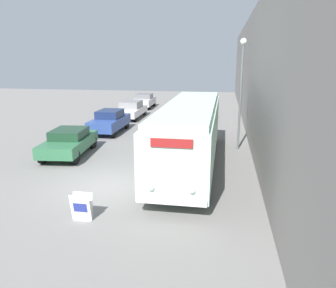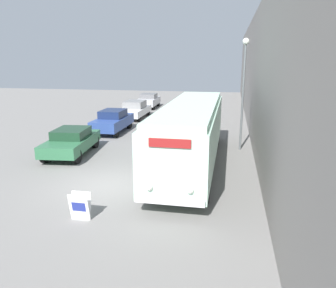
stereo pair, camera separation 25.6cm
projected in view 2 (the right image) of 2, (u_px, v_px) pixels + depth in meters
The scene contains 9 objects.
ground_plane at pixel (106, 186), 13.43m from camera, with size 80.00×80.00×0.00m, color slate.
building_wall_right at pixel (256, 75), 20.74m from camera, with size 0.30×60.00×8.06m.
vintage_bus at pixel (191, 131), 15.66m from camera, with size 2.42×11.43×3.03m.
sign_board at pixel (80, 207), 10.53m from camera, with size 0.66×0.34×0.91m.
streetlamp at pixel (244, 79), 17.78m from camera, with size 0.36×0.36×6.12m.
parked_car_near at pixel (71, 141), 17.63m from camera, with size 2.35×4.56×1.41m.
parked_car_mid at pixel (113, 121), 23.05m from camera, with size 1.81×4.37×1.56m.
parked_car_far at pixel (135, 109), 28.65m from camera, with size 1.95×4.73×1.48m.
parked_car_distant at pixel (148, 100), 34.57m from camera, with size 1.95×4.20×1.47m.
Camera 2 is at (4.88, -11.84, 5.07)m, focal length 35.00 mm.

